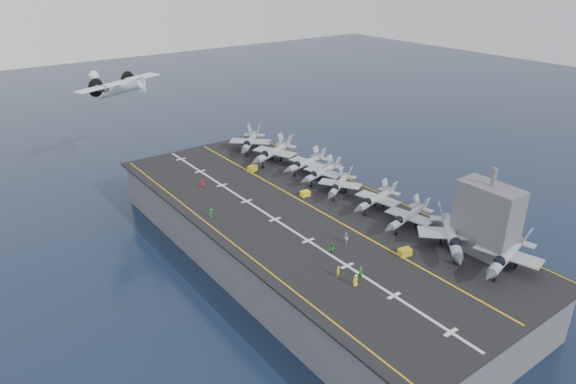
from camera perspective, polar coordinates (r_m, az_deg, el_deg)
ground at (r=104.81m, az=1.31°, el=-7.22°), size 500.00×500.00×0.00m
hull at (r=102.28m, az=1.34°, el=-4.83°), size 36.00×90.00×10.00m
flight_deck at (r=99.85m, az=1.37°, el=-2.22°), size 38.00×92.00×0.40m
foul_line at (r=101.44m, az=2.71°, el=-1.66°), size 0.35×90.00×0.02m
landing_centerline at (r=96.57m, az=-1.45°, el=-3.05°), size 0.50×90.00×0.02m
deck_edge_port at (r=91.48m, az=-7.11°, el=-4.92°), size 0.25×90.00×0.02m
deck_edge_stbd at (r=111.04m, az=8.94°, el=0.44°), size 0.25×90.00×0.02m
island_superstructure at (r=88.87m, az=21.32°, el=-2.01°), size 5.00×10.00×15.00m
fighter_jet_0 at (r=87.27m, az=23.12°, el=-6.44°), size 17.16×13.40×5.29m
fighter_jet_1 at (r=89.79m, az=17.74°, el=-4.54°), size 19.15×19.19×5.65m
fighter_jet_2 at (r=95.15m, az=13.13°, el=-2.65°), size 14.50×11.02×4.55m
fighter_jet_3 at (r=100.93m, az=9.74°, el=-0.72°), size 14.68×11.27×4.58m
fighter_jet_4 at (r=106.47m, az=5.70°, el=0.88°), size 15.79×14.39×4.56m
fighter_jet_5 at (r=112.33m, az=3.73°, el=2.24°), size 14.88×11.71×4.56m
fighter_jet_6 at (r=117.32m, az=1.99°, el=3.30°), size 15.08×11.51×4.72m
fighter_jet_7 at (r=122.92m, az=-1.70°, el=4.49°), size 18.62×15.76×5.48m
fighter_jet_8 at (r=130.71m, az=-4.26°, el=5.64°), size 18.29×18.35×5.40m
tow_cart_a at (r=87.16m, az=12.85°, el=-6.53°), size 2.30×1.77×1.23m
tow_cart_b at (r=105.84m, az=1.92°, el=-0.17°), size 1.97×1.37×1.13m
tow_cart_c at (r=118.73m, az=-3.97°, el=2.64°), size 2.60×2.19×1.33m
crew_0 at (r=78.05m, az=7.52°, el=-9.71°), size 1.26×0.89×2.01m
crew_1 at (r=79.82m, az=5.58°, el=-8.80°), size 1.26×0.96×1.91m
crew_2 at (r=85.38m, az=4.86°, el=-6.32°), size 0.91×1.29×2.05m
crew_3 at (r=97.75m, az=-8.52°, el=-2.36°), size 1.38×1.27×1.91m
crew_5 at (r=111.62m, az=-9.47°, el=0.97°), size 1.16×1.05×1.61m
crew_6 at (r=80.03m, az=8.08°, el=-8.81°), size 0.84×1.22×1.98m
crew_7 at (r=88.79m, az=6.45°, el=-5.12°), size 1.43×1.40×2.00m
transport_plane at (r=136.81m, az=-18.13°, el=10.87°), size 29.73×25.50×5.92m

